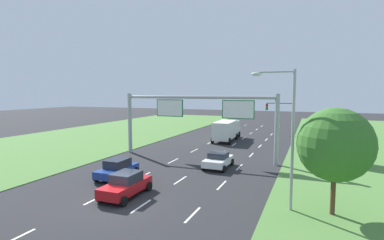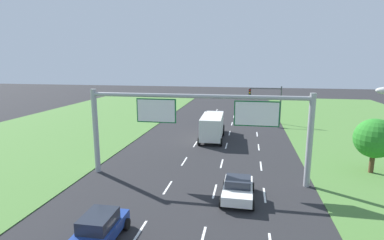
{
  "view_description": "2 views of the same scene",
  "coord_description": "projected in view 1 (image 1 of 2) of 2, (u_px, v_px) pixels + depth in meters",
  "views": [
    {
      "loc": [
        11.54,
        -15.69,
        7.16
      ],
      "look_at": [
        -1.6,
        16.88,
        3.87
      ],
      "focal_mm": 28.0,
      "sensor_mm": 36.0,
      "label": 1
    },
    {
      "loc": [
        3.79,
        -8.1,
        9.21
      ],
      "look_at": [
        -1.03,
        18.04,
        3.96
      ],
      "focal_mm": 28.0,
      "sensor_mm": 36.0,
      "label": 2
    }
  ],
  "objects": [
    {
      "name": "car_near_red",
      "position": [
        117.0,
        169.0,
        24.96
      ],
      "size": [
        2.08,
        4.14,
        1.58
      ],
      "rotation": [
        0.0,
        0.0,
        0.01
      ],
      "color": "navy",
      "rests_on": "ground_plane"
    },
    {
      "name": "street_lamp",
      "position": [
        286.0,
        127.0,
        17.78
      ],
      "size": [
        2.61,
        0.32,
        8.5
      ],
      "color": "#9EA0A5",
      "rests_on": "ground_plane"
    },
    {
      "name": "car_lead_silver",
      "position": [
        218.0,
        160.0,
        28.36
      ],
      "size": [
        2.24,
        3.99,
        1.47
      ],
      "rotation": [
        0.0,
        0.0,
        -0.01
      ],
      "color": "white",
      "rests_on": "ground_plane"
    },
    {
      "name": "lane_dashes_inner_left",
      "position": [
        185.0,
        155.0,
        33.96
      ],
      "size": [
        0.14,
        68.4,
        0.01
      ],
      "color": "white",
      "rests_on": "ground_plane"
    },
    {
      "name": "roadside_tree_near",
      "position": [
        335.0,
        145.0,
        17.07
      ],
      "size": [
        4.24,
        4.24,
        6.29
      ],
      "color": "#513823",
      "rests_on": "ground_plane"
    },
    {
      "name": "lane_dashes_inner_right",
      "position": [
        214.0,
        158.0,
        32.65
      ],
      "size": [
        0.14,
        68.4,
        0.01
      ],
      "color": "white",
      "rests_on": "ground_plane"
    },
    {
      "name": "lane_dashes_slip",
      "position": [
        246.0,
        160.0,
        31.35
      ],
      "size": [
        0.14,
        68.4,
        0.01
      ],
      "color": "white",
      "rests_on": "ground_plane"
    },
    {
      "name": "traffic_light_mast",
      "position": [
        282.0,
        111.0,
        50.77
      ],
      "size": [
        4.76,
        0.49,
        5.6
      ],
      "color": "#47494F",
      "rests_on": "ground_plane"
    },
    {
      "name": "box_truck",
      "position": [
        227.0,
        130.0,
        44.3
      ],
      "size": [
        2.88,
        8.29,
        2.92
      ],
      "rotation": [
        0.0,
        0.0,
        0.03
      ],
      "color": "silver",
      "rests_on": "ground_plane"
    },
    {
      "name": "roadside_tree_mid",
      "position": [
        340.0,
        133.0,
        30.41
      ],
      "size": [
        3.24,
        3.24,
        4.63
      ],
      "color": "#513823",
      "rests_on": "ground_plane"
    },
    {
      "name": "car_mid_lane",
      "position": [
        126.0,
        184.0,
        20.57
      ],
      "size": [
        2.06,
        4.28,
        1.65
      ],
      "rotation": [
        0.0,
        0.0,
        0.01
      ],
      "color": "red",
      "rests_on": "ground_plane"
    },
    {
      "name": "sign_gantry",
      "position": [
        198.0,
        113.0,
        31.95
      ],
      "size": [
        17.24,
        0.44,
        7.0
      ],
      "color": "#9EA0A5",
      "rests_on": "ground_plane"
    },
    {
      "name": "ground_plane",
      "position": [
        118.0,
        202.0,
        19.45
      ],
      "size": [
        200.0,
        200.0,
        0.0
      ],
      "primitive_type": "plane",
      "color": "#262628"
    },
    {
      "name": "grass_verge_left",
      "position": [
        24.0,
        151.0,
        36.51
      ],
      "size": [
        24.0,
        120.0,
        0.06
      ],
      "primitive_type": "cube",
      "color": "#4C7A38",
      "rests_on": "ground_plane"
    }
  ]
}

